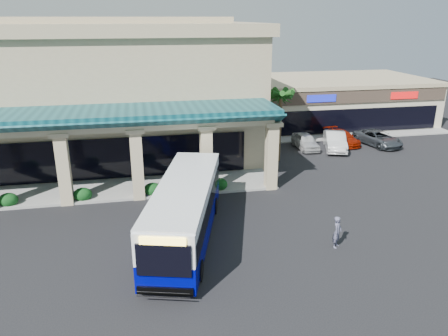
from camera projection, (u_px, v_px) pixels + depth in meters
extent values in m
plane|color=black|center=(195.00, 230.00, 24.56)|extent=(110.00, 110.00, 0.00)
imported|color=#52536C|center=(337.00, 232.00, 22.46)|extent=(0.72, 0.74, 1.71)
imported|color=silver|center=(305.00, 141.00, 39.46)|extent=(1.79, 4.17, 1.40)
imported|color=silver|center=(335.00, 141.00, 39.16)|extent=(3.14, 5.15, 1.60)
imported|color=#9B1904|center=(342.00, 137.00, 40.90)|extent=(2.42, 4.60, 1.27)
imported|color=#363C42|center=(378.00, 138.00, 40.48)|extent=(3.33, 5.36, 1.38)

